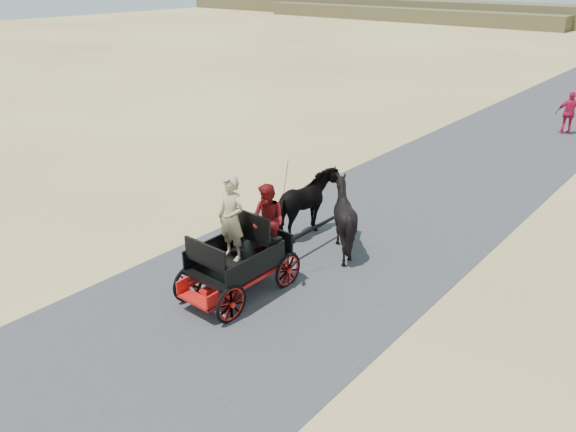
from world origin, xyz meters
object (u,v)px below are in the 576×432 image
Objects in this scene: carriage at (239,277)px; horse_right at (344,217)px; horse_left at (307,206)px; pedestrian at (569,113)px.

carriage is 3.09m from horse_right.
pedestrian is (2.27, 14.38, 0.02)m from horse_left.
horse_left is at bearing 100.39° from carriage.
horse_left is 1.18× the size of horse_right.
carriage is 1.41× the size of horse_right.
pedestrian is (1.72, 17.38, 0.50)m from carriage.
pedestrian reaches higher than horse_right.
horse_left is 14.56m from pedestrian.
horse_left is 1.10m from horse_right.
pedestrian is at bearing -94.66° from horse_right.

